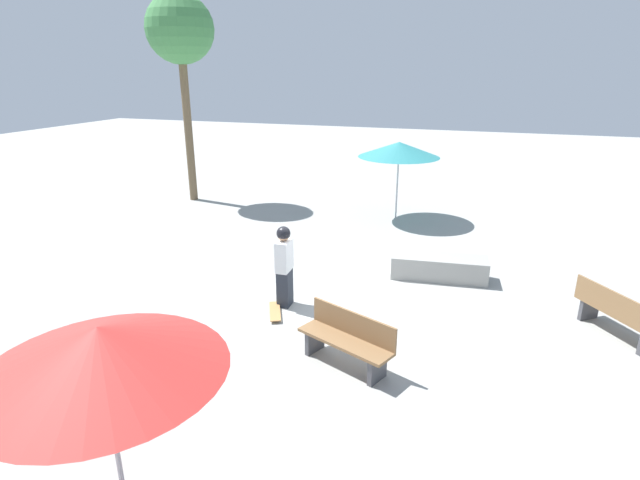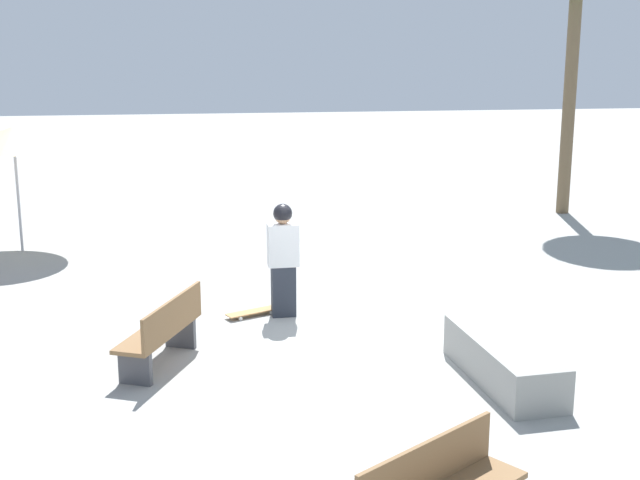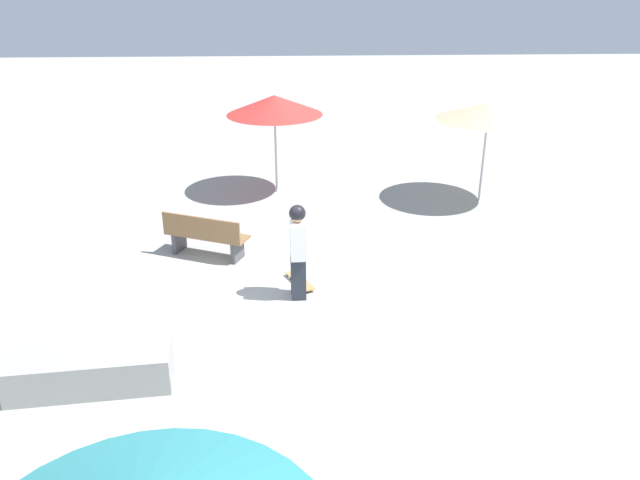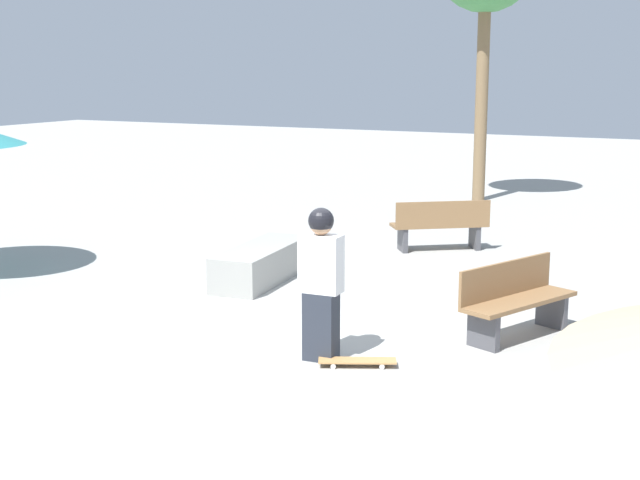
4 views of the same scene
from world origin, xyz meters
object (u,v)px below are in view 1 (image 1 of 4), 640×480
at_px(palm_tree_center_right, 180,32).
at_px(skater_main, 284,264).
at_px(bench_far, 617,313).
at_px(shade_umbrella_red, 100,350).
at_px(concrete_ledge, 439,267).
at_px(shade_umbrella_teal, 399,149).
at_px(skateboard, 275,311).
at_px(bench_near, 347,340).

bearing_deg(palm_tree_center_right, skater_main, -136.90).
height_order(bench_far, shade_umbrella_red, shade_umbrella_red).
distance_m(concrete_ledge, shade_umbrella_teal, 5.01).
xyz_separation_m(skateboard, shade_umbrella_red, (-4.78, -0.49, 2.04)).
xyz_separation_m(skater_main, shade_umbrella_teal, (6.61, -0.97, 1.26)).
distance_m(skater_main, bench_far, 5.94).
height_order(skater_main, bench_near, skater_main).
height_order(bench_near, bench_far, same).
distance_m(skateboard, shade_umbrella_red, 5.22).
xyz_separation_m(skateboard, shade_umbrella_teal, (7.04, -1.00, 2.07)).
bearing_deg(bench_far, skater_main, -119.21).
bearing_deg(palm_tree_center_right, shade_umbrella_teal, -90.48).
bearing_deg(shade_umbrella_teal, bench_far, -140.22).
bearing_deg(skater_main, skateboard, -6.75).
height_order(bench_near, shade_umbrella_teal, shade_umbrella_teal).
distance_m(shade_umbrella_red, shade_umbrella_teal, 11.84).
bearing_deg(shade_umbrella_red, palm_tree_center_right, 29.42).
distance_m(skater_main, palm_tree_center_right, 10.24).
xyz_separation_m(bench_near, palm_tree_center_right, (8.28, 7.95, 5.06)).
bearing_deg(shade_umbrella_teal, concrete_ledge, -157.85).
distance_m(skateboard, bench_near, 2.13).
bearing_deg(skater_main, shade_umbrella_teal, 169.00).
bearing_deg(bench_far, shade_umbrella_red, -78.58).
bearing_deg(concrete_ledge, bench_far, -116.77).
bearing_deg(shade_umbrella_teal, skateboard, 171.92).
height_order(skater_main, bench_far, skater_main).
bearing_deg(bench_far, bench_near, -96.99).
height_order(shade_umbrella_red, palm_tree_center_right, palm_tree_center_right).
height_order(skater_main, skateboard, skater_main).
height_order(concrete_ledge, shade_umbrella_red, shade_umbrella_red).
relative_size(concrete_ledge, bench_near, 1.29).
bearing_deg(shade_umbrella_teal, skater_main, 171.66).
xyz_separation_m(skater_main, palm_tree_center_right, (6.67, 6.24, 4.62)).
bearing_deg(concrete_ledge, skateboard, 134.91).
distance_m(concrete_ledge, bench_near, 4.05).
distance_m(shade_umbrella_teal, palm_tree_center_right, 7.96).
xyz_separation_m(concrete_ledge, shade_umbrella_red, (-7.52, 2.26, 1.85)).
bearing_deg(shade_umbrella_red, skater_main, 5.03).
height_order(skater_main, concrete_ledge, skater_main).
xyz_separation_m(skater_main, concrete_ledge, (2.31, -2.72, -0.62)).
height_order(shade_umbrella_red, shade_umbrella_teal, shade_umbrella_teal).
relative_size(skater_main, concrete_ledge, 0.76).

